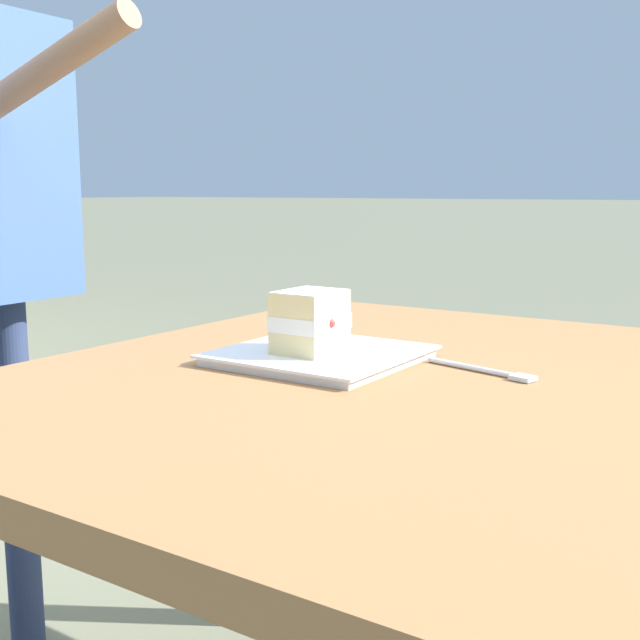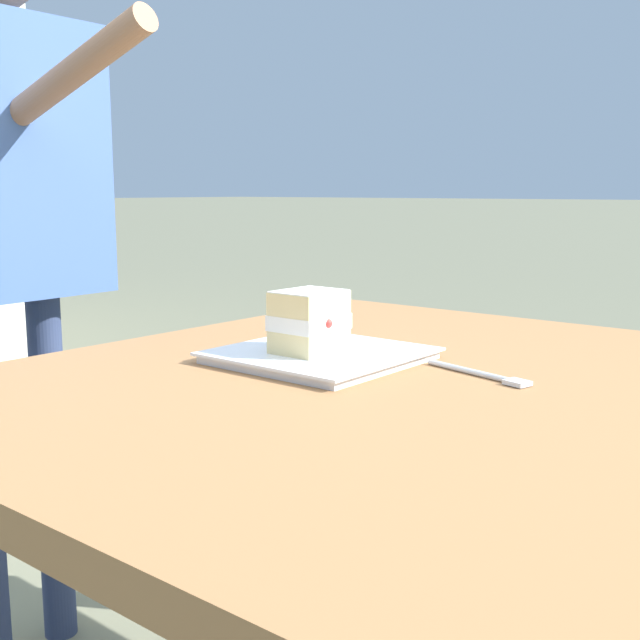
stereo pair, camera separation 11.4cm
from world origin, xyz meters
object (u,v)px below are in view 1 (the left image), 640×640
Objects in this scene: dessert_plate at (320,355)px; cake_slice at (310,321)px; patio_table at (409,452)px; dessert_fork at (486,371)px.

cake_slice is at bearing 165.29° from dessert_plate.
cake_slice is at bearing 93.25° from patio_table.
patio_table is 0.19m from dessert_plate.
cake_slice is (-0.02, 0.00, 0.05)m from dessert_plate.
dessert_plate is at bearing -14.71° from cake_slice.
dessert_fork is at bearing -49.79° from patio_table.
dessert_plate reaches higher than patio_table.
patio_table is at bearing -86.75° from cake_slice.
dessert_fork is (0.06, -0.23, -0.00)m from dessert_plate.
dessert_plate reaches higher than dessert_fork.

